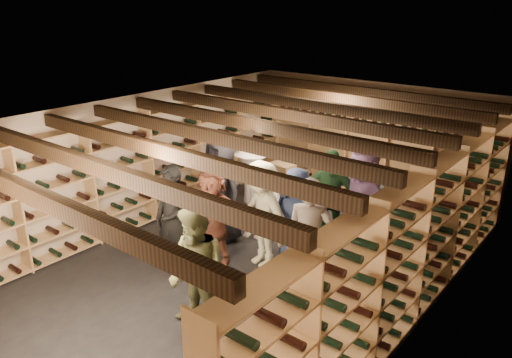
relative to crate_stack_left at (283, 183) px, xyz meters
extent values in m
plane|color=black|center=(1.08, -2.25, -0.42)|extent=(8.00, 8.00, 0.00)
cube|color=#C3AE97|center=(1.08, 1.75, 0.78)|extent=(5.50, 0.02, 2.40)
cube|color=#C3AE97|center=(-1.67, -2.25, 0.78)|extent=(0.02, 8.00, 2.40)
cube|color=#C3AE97|center=(3.83, -2.25, 0.78)|extent=(0.02, 8.00, 2.40)
cube|color=beige|center=(1.08, -2.25, 1.98)|extent=(5.50, 8.00, 0.01)
cube|color=black|center=(1.08, -5.75, 1.83)|extent=(5.40, 0.12, 0.18)
cube|color=black|center=(1.08, -4.87, 1.83)|extent=(5.40, 0.12, 0.18)
cube|color=black|center=(1.08, -4.00, 1.83)|extent=(5.40, 0.12, 0.18)
cube|color=black|center=(1.08, -3.12, 1.83)|extent=(5.40, 0.12, 0.18)
cube|color=black|center=(1.08, -2.25, 1.83)|extent=(5.40, 0.12, 0.18)
cube|color=black|center=(1.08, -1.37, 1.83)|extent=(5.40, 0.12, 0.18)
cube|color=black|center=(1.08, -0.50, 1.83)|extent=(5.40, 0.12, 0.18)
cube|color=black|center=(1.08, 0.38, 1.83)|extent=(5.40, 0.12, 0.18)
cube|color=black|center=(1.08, 1.25, 1.83)|extent=(5.40, 0.12, 0.18)
cube|color=#A37A4F|center=(-1.49, -2.25, 0.65)|extent=(0.32, 7.50, 2.15)
cube|color=#A37A4F|center=(3.65, -2.25, 0.65)|extent=(0.32, 7.50, 2.15)
cube|color=#A37A4F|center=(1.08, 1.58, 0.65)|extent=(4.70, 0.30, 2.15)
cube|color=tan|center=(0.00, 0.00, -0.34)|extent=(0.54, 0.39, 0.17)
cube|color=tan|center=(0.00, 0.00, -0.17)|extent=(0.54, 0.39, 0.17)
cube|color=tan|center=(0.00, 0.00, 0.00)|extent=(0.54, 0.39, 0.17)
cube|color=tan|center=(0.00, 0.00, 0.17)|extent=(0.54, 0.39, 0.17)
cube|color=tan|center=(0.00, 0.00, 0.34)|extent=(0.54, 0.39, 0.17)
cube|color=tan|center=(0.68, -0.85, -0.34)|extent=(0.59, 0.50, 0.17)
cube|color=tan|center=(0.68, -0.85, -0.17)|extent=(0.59, 0.50, 0.17)
cube|color=tan|center=(0.68, -0.85, 0.00)|extent=(0.59, 0.50, 0.17)
cube|color=tan|center=(2.75, -0.75, -0.34)|extent=(0.59, 0.50, 0.17)
imported|color=black|center=(0.15, -2.03, 0.52)|extent=(1.00, 0.74, 1.88)
imported|color=black|center=(0.33, -3.31, 0.44)|extent=(0.65, 0.45, 1.73)
imported|color=brown|center=(1.66, -4.12, 0.42)|extent=(0.86, 0.69, 1.69)
imported|color=beige|center=(1.24, -2.30, 0.44)|extent=(1.25, 0.92, 1.73)
imported|color=navy|center=(3.01, -3.74, 0.39)|extent=(1.03, 0.67, 1.62)
imported|color=brown|center=(0.56, -2.70, 0.38)|extent=(1.57, 0.88, 1.61)
imported|color=#222E4F|center=(1.63, -1.91, 0.38)|extent=(0.90, 0.72, 1.61)
imported|color=gray|center=(2.41, -2.76, 0.49)|extent=(0.78, 0.65, 1.84)
imported|color=#461B16|center=(3.26, -1.81, 0.37)|extent=(0.91, 0.80, 1.60)
imported|color=#ACA59D|center=(0.52, -1.63, 0.47)|extent=(1.30, 0.97, 1.79)
imported|color=#26502C|center=(1.71, -1.05, 0.43)|extent=(1.09, 0.72, 1.72)
imported|color=slate|center=(2.25, -0.95, 0.52)|extent=(1.83, 1.16, 1.88)
imported|color=#2D2E32|center=(2.93, -1.37, 0.36)|extent=(0.83, 0.61, 1.57)
camera|label=1|loc=(5.61, -7.86, 3.62)|focal=35.00mm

